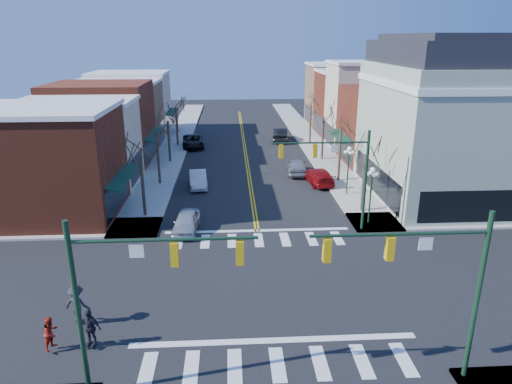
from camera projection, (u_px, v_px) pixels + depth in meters
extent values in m
plane|color=black|center=(266.00, 288.00, 24.98)|extent=(160.00, 160.00, 0.00)
cube|color=#9E9B93|center=(158.00, 181.00, 43.37)|extent=(3.50, 70.00, 0.15)
cube|color=#9E9B93|center=(339.00, 177.00, 44.34)|extent=(3.50, 70.00, 0.15)
cube|color=maroon|center=(47.00, 165.00, 33.94)|extent=(10.00, 8.50, 8.00)
cube|color=beige|center=(79.00, 145.00, 41.34)|extent=(10.00, 7.00, 7.50)
cube|color=maroon|center=(102.00, 124.00, 48.74)|extent=(10.00, 9.00, 8.50)
cube|color=#9A7654|center=(119.00, 115.00, 56.65)|extent=(10.00, 7.50, 7.80)
cube|color=beige|center=(132.00, 104.00, 63.91)|extent=(10.00, 8.00, 8.20)
cube|color=maroon|center=(391.00, 126.00, 48.88)|extent=(10.00, 8.50, 8.00)
cube|color=beige|center=(371.00, 106.00, 55.88)|extent=(10.00, 7.00, 10.00)
cube|color=maroon|center=(354.00, 104.00, 63.21)|extent=(10.00, 8.00, 8.50)
cube|color=#9A7654|center=(341.00, 95.00, 70.69)|extent=(10.00, 8.00, 9.00)
cube|color=#97A690|center=(451.00, 133.00, 37.82)|extent=(12.00, 14.00, 11.00)
cube|color=white|center=(458.00, 82.00, 36.50)|extent=(12.25, 14.25, 0.50)
cube|color=black|center=(462.00, 52.00, 35.76)|extent=(11.40, 13.40, 1.80)
cube|color=black|center=(464.00, 37.00, 35.41)|extent=(9.80, 11.80, 0.60)
cylinder|color=#14331E|center=(78.00, 313.00, 16.42)|extent=(0.20, 0.20, 7.20)
cylinder|color=#14331E|center=(164.00, 240.00, 15.69)|extent=(6.50, 0.12, 0.12)
cube|color=gold|center=(175.00, 254.00, 15.89)|extent=(0.28, 0.28, 0.90)
cube|color=gold|center=(240.00, 252.00, 16.01)|extent=(0.28, 0.28, 0.90)
cylinder|color=#14331E|center=(477.00, 300.00, 17.23)|extent=(0.20, 0.20, 7.20)
cylinder|color=#14331E|center=(400.00, 234.00, 16.15)|extent=(6.50, 0.12, 0.12)
cube|color=gold|center=(390.00, 248.00, 16.31)|extent=(0.28, 0.28, 0.90)
cube|color=gold|center=(327.00, 250.00, 16.19)|extent=(0.28, 0.28, 0.90)
cylinder|color=#14331E|center=(365.00, 182.00, 31.22)|extent=(0.20, 0.20, 7.20)
cylinder|color=#14331E|center=(320.00, 143.00, 30.14)|extent=(6.50, 0.12, 0.12)
cube|color=gold|center=(315.00, 151.00, 30.30)|extent=(0.28, 0.28, 0.90)
cube|color=gold|center=(281.00, 151.00, 30.17)|extent=(0.28, 0.28, 0.90)
cylinder|color=#14331E|center=(370.00, 199.00, 32.82)|extent=(0.12, 0.12, 4.00)
sphere|color=white|center=(373.00, 170.00, 32.13)|extent=(0.36, 0.36, 0.36)
cylinder|color=#14331E|center=(348.00, 173.00, 38.96)|extent=(0.12, 0.12, 4.00)
sphere|color=white|center=(349.00, 149.00, 38.27)|extent=(0.36, 0.36, 0.36)
cylinder|color=#382B21|center=(143.00, 187.00, 34.14)|extent=(0.24, 0.24, 4.76)
cylinder|color=#382B21|center=(158.00, 158.00, 41.66)|extent=(0.24, 0.24, 5.04)
cylinder|color=#382B21|center=(169.00, 142.00, 49.30)|extent=(0.24, 0.24, 4.55)
cylinder|color=#382B21|center=(177.00, 127.00, 56.80)|extent=(0.24, 0.24, 4.90)
cylinder|color=#382B21|center=(363.00, 184.00, 35.09)|extent=(0.24, 0.24, 4.62)
cylinder|color=#382B21|center=(340.00, 155.00, 42.56)|extent=(0.24, 0.24, 5.18)
cylinder|color=#382B21|center=(323.00, 139.00, 50.18)|extent=(0.24, 0.24, 4.83)
cylinder|color=#382B21|center=(310.00, 125.00, 57.72)|extent=(0.24, 0.24, 4.97)
imported|color=silver|center=(186.00, 222.00, 32.04)|extent=(1.93, 4.21, 1.40)
imported|color=silver|center=(198.00, 179.00, 41.64)|extent=(1.95, 4.47, 1.43)
imported|color=black|center=(193.00, 141.00, 56.61)|extent=(3.03, 5.68, 1.52)
imported|color=maroon|center=(319.00, 176.00, 42.57)|extent=(2.54, 5.15, 1.44)
imported|color=#A2A1A6|center=(297.00, 166.00, 45.54)|extent=(2.25, 4.71, 1.56)
imported|color=black|center=(280.00, 134.00, 60.09)|extent=(2.33, 5.39, 1.72)
imported|color=#A81E11|center=(51.00, 333.00, 19.67)|extent=(0.80, 0.90, 1.54)
imported|color=#212129|center=(90.00, 327.00, 19.81)|extent=(1.15, 0.74, 1.82)
imported|color=black|center=(77.00, 304.00, 21.44)|extent=(1.37, 0.97, 1.92)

